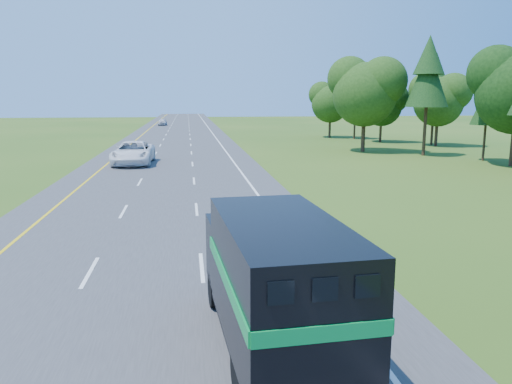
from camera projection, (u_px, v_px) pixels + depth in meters
road at (174, 150)px, 54.58m from camera, size 15.00×260.00×0.04m
lane_markings at (174, 150)px, 54.58m from camera, size 11.15×260.00×0.01m
horse_truck at (274, 282)px, 10.74m from camera, size 2.70×7.40×3.22m
white_suv at (133, 153)px, 43.00m from camera, size 3.43×7.12×1.95m
far_car at (162, 122)px, 103.86m from camera, size 1.83×4.20×1.41m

